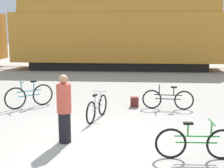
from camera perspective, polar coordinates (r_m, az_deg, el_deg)
ground_plane at (r=7.66m, az=-4.41°, el=-10.61°), size 80.00×80.00×0.00m
freight_train at (r=20.04m, az=1.13°, el=10.04°), size 42.18×2.82×4.92m
rail_near at (r=19.52m, az=0.99°, el=2.46°), size 54.18×0.07×0.01m
rail_far at (r=20.94m, az=1.21°, el=3.02°), size 54.18×0.07×0.01m
bicycle_green at (r=6.86m, az=15.18°, el=-10.36°), size 1.73×0.46×0.83m
bicycle_teal at (r=11.08m, az=-14.87°, el=-2.12°), size 1.36×1.15×0.94m
bicycle_silver at (r=9.35m, az=-2.75°, el=-4.38°), size 0.52×1.58×0.82m
bicycle_black at (r=10.62m, az=10.17°, el=-2.74°), size 1.71×0.46×0.81m
person_in_red at (r=7.49m, az=-8.74°, el=-4.54°), size 0.35×0.35×1.65m
backpack at (r=10.85m, az=4.14°, el=-3.29°), size 0.28×0.20×0.34m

